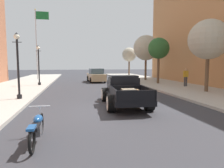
# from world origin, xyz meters

# --- Properties ---
(ground_plane) EXTENTS (140.00, 140.00, 0.00)m
(ground_plane) POSITION_xyz_m (0.00, 0.00, 0.00)
(ground_plane) COLOR #333338
(hotrod_truck_black) EXTENTS (2.35, 5.01, 1.58)m
(hotrod_truck_black) POSITION_xyz_m (0.55, 1.02, 0.75)
(hotrod_truck_black) COLOR black
(hotrod_truck_black) RESTS_ON ground
(motorcycle_parked) EXTENTS (0.62, 2.12, 0.93)m
(motorcycle_parked) POSITION_xyz_m (-3.12, -3.65, 0.44)
(motorcycle_parked) COLOR black
(motorcycle_parked) RESTS_ON ground
(car_background_tan) EXTENTS (2.05, 4.39, 1.65)m
(car_background_tan) POSITION_xyz_m (0.61, 14.92, 0.77)
(car_background_tan) COLOR tan
(car_background_tan) RESTS_ON ground
(pedestrian_sidewalk_right) EXTENTS (0.53, 0.22, 1.65)m
(pedestrian_sidewalk_right) POSITION_xyz_m (7.98, 7.26, 1.09)
(pedestrian_sidewalk_right) COLOR #333338
(pedestrian_sidewalk_right) RESTS_ON sidewalk_right
(street_lamp_near) EXTENTS (0.50, 0.32, 3.85)m
(street_lamp_near) POSITION_xyz_m (-5.26, 3.12, 2.39)
(street_lamp_near) COLOR black
(street_lamp_near) RESTS_ON sidewalk_left
(street_lamp_far) EXTENTS (0.50, 0.32, 3.85)m
(street_lamp_far) POSITION_xyz_m (-5.39, 11.04, 2.39)
(street_lamp_far) COLOR black
(street_lamp_far) RESTS_ON sidewalk_left
(flagpole) EXTENTS (1.74, 0.16, 9.16)m
(flagpole) POSITION_xyz_m (-6.59, 18.64, 5.77)
(flagpole) COLOR #B2B2B7
(flagpole) RESTS_ON sidewalk_left
(street_tree_nearest) EXTENTS (2.90, 2.90, 5.27)m
(street_tree_nearest) POSITION_xyz_m (7.61, 3.82, 3.95)
(street_tree_nearest) COLOR brown
(street_tree_nearest) RESTS_ON sidewalk_right
(street_tree_second) EXTENTS (2.20, 2.20, 4.78)m
(street_tree_second) POSITION_xyz_m (6.71, 10.47, 3.79)
(street_tree_second) COLOR brown
(street_tree_second) RESTS_ON sidewalk_right
(street_tree_third) EXTENTS (3.17, 3.17, 5.68)m
(street_tree_third) POSITION_xyz_m (7.02, 15.06, 4.23)
(street_tree_third) COLOR brown
(street_tree_third) RESTS_ON sidewalk_right
(street_tree_farthest) EXTENTS (2.53, 2.53, 5.02)m
(street_tree_farthest) POSITION_xyz_m (7.88, 25.89, 3.88)
(street_tree_farthest) COLOR brown
(street_tree_farthest) RESTS_ON sidewalk_right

